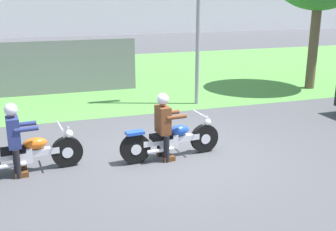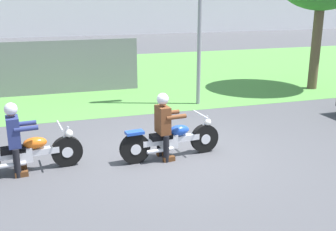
{
  "view_description": "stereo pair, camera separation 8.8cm",
  "coord_description": "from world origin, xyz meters",
  "views": [
    {
      "loc": [
        -2.61,
        -7.56,
        3.25
      ],
      "look_at": [
        -0.09,
        0.15,
        0.85
      ],
      "focal_mm": 43.75,
      "sensor_mm": 36.0,
      "label": 1
    },
    {
      "loc": [
        -2.53,
        -7.59,
        3.25
      ],
      "look_at": [
        -0.09,
        0.15,
        0.85
      ],
      "focal_mm": 43.75,
      "sensor_mm": 36.0,
      "label": 2
    }
  ],
  "objects": [
    {
      "name": "fence_segment",
      "position": [
        -2.74,
        6.56,
        0.9
      ],
      "size": [
        7.0,
        0.06,
        1.8
      ],
      "primitive_type": "cube",
      "color": "slate",
      "rests_on": "ground"
    },
    {
      "name": "grass_verge",
      "position": [
        0.0,
        9.19,
        0.0
      ],
      "size": [
        60.0,
        12.0,
        0.01
      ],
      "primitive_type": "cube",
      "color": "#549342",
      "rests_on": "ground"
    },
    {
      "name": "motorcycle_follow",
      "position": [
        -2.92,
        0.07,
        0.38
      ],
      "size": [
        2.13,
        0.66,
        0.86
      ],
      "rotation": [
        0.0,
        0.0,
        0.09
      ],
      "color": "black",
      "rests_on": "ground"
    },
    {
      "name": "rider_follow",
      "position": [
        -3.09,
        0.06,
        0.81
      ],
      "size": [
        0.58,
        0.49,
        1.38
      ],
      "rotation": [
        0.0,
        0.0,
        0.09
      ],
      "color": "black",
      "rests_on": "ground"
    },
    {
      "name": "motorcycle_lead",
      "position": [
        -0.09,
        -0.05,
        0.38
      ],
      "size": [
        2.18,
        0.66,
        0.87
      ],
      "rotation": [
        0.0,
        0.0,
        0.09
      ],
      "color": "black",
      "rests_on": "ground"
    },
    {
      "name": "ground",
      "position": [
        0.0,
        0.0,
        0.0
      ],
      "size": [
        120.0,
        120.0,
        0.0
      ],
      "primitive_type": "plane",
      "color": "#4C4C51"
    },
    {
      "name": "rider_lead",
      "position": [
        -0.25,
        -0.06,
        0.81
      ],
      "size": [
        0.58,
        0.49,
        1.39
      ],
      "rotation": [
        0.0,
        0.0,
        0.09
      ],
      "color": "black",
      "rests_on": "ground"
    }
  ]
}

